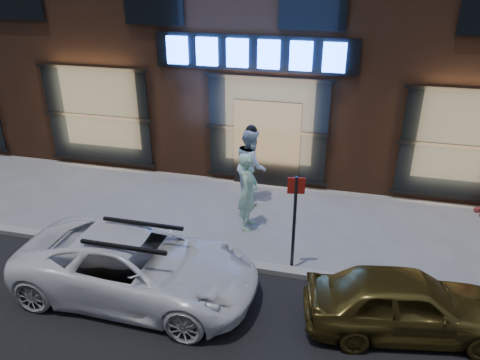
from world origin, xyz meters
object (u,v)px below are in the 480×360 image
object	(u,v)px
gold_sedan	(406,303)
sign_post	(295,215)
white_suv	(137,266)
man_cap	(251,165)
man_bowtie	(248,191)

from	to	relation	value
gold_sedan	sign_post	xyz separation A→B (m)	(-2.08, 1.28, 0.69)
white_suv	sign_post	xyz separation A→B (m)	(2.70, 1.47, 0.63)
man_cap	white_suv	distance (m)	4.41
white_suv	man_bowtie	bearing A→B (deg)	-25.81
man_cap	sign_post	distance (m)	3.14
white_suv	sign_post	size ratio (longest dim) A/B	2.17
man_cap	white_suv	xyz separation A→B (m)	(-1.22, -4.23, -0.35)
man_bowtie	man_cap	xyz separation A→B (m)	(-0.24, 1.37, 0.04)
man_bowtie	man_cap	bearing A→B (deg)	10.68
man_bowtie	gold_sedan	world-z (taller)	man_bowtie
man_cap	gold_sedan	distance (m)	5.40
white_suv	sign_post	world-z (taller)	sign_post
gold_sedan	sign_post	size ratio (longest dim) A/B	1.61
man_bowtie	sign_post	bearing A→B (deg)	-137.32
man_bowtie	man_cap	distance (m)	1.39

